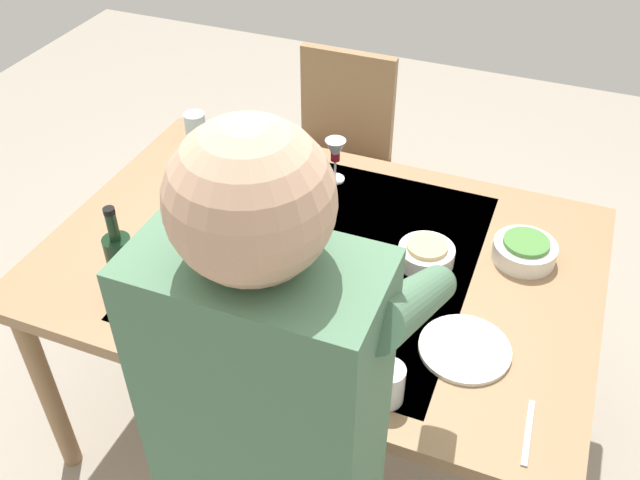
% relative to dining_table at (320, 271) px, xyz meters
% --- Properties ---
extents(ground_plane, '(6.00, 6.00, 0.00)m').
position_rel_dining_table_xyz_m(ground_plane, '(0.00, 0.00, -0.70)').
color(ground_plane, '#9E9384').
extents(dining_table, '(1.58, 1.08, 0.77)m').
position_rel_dining_table_xyz_m(dining_table, '(0.00, 0.00, 0.00)').
color(dining_table, '#93704C').
rests_on(dining_table, ground_plane).
extents(chair_near, '(0.40, 0.40, 0.91)m').
position_rel_dining_table_xyz_m(chair_near, '(0.28, -0.92, -0.17)').
color(chair_near, brown).
rests_on(chair_near, ground_plane).
extents(person_server, '(0.42, 0.61, 1.69)m').
position_rel_dining_table_xyz_m(person_server, '(-0.23, 0.80, 0.26)').
color(person_server, '#2D2D38').
rests_on(person_server, ground_plane).
extents(wine_bottle, '(0.07, 0.07, 0.30)m').
position_rel_dining_table_xyz_m(wine_bottle, '(0.42, 0.36, 0.18)').
color(wine_bottle, black).
rests_on(wine_bottle, dining_table).
extents(wine_glass_left, '(0.07, 0.07, 0.15)m').
position_rel_dining_table_xyz_m(wine_glass_left, '(0.09, -0.37, 0.17)').
color(wine_glass_left, white).
rests_on(wine_glass_left, dining_table).
extents(water_cup_near_left, '(0.08, 0.08, 0.10)m').
position_rel_dining_table_xyz_m(water_cup_near_left, '(-0.34, 0.43, 0.12)').
color(water_cup_near_left, silver).
rests_on(water_cup_near_left, dining_table).
extents(water_cup_near_right, '(0.07, 0.07, 0.11)m').
position_rel_dining_table_xyz_m(water_cup_near_right, '(0.64, -0.42, 0.12)').
color(water_cup_near_right, silver).
rests_on(water_cup_near_right, dining_table).
extents(serving_bowl_pasta, '(0.30, 0.30, 0.07)m').
position_rel_dining_table_xyz_m(serving_bowl_pasta, '(0.21, 0.22, 0.10)').
color(serving_bowl_pasta, white).
rests_on(serving_bowl_pasta, dining_table).
extents(side_bowl_salad, '(0.18, 0.18, 0.07)m').
position_rel_dining_table_xyz_m(side_bowl_salad, '(-0.55, -0.19, 0.10)').
color(side_bowl_salad, white).
rests_on(side_bowl_salad, dining_table).
extents(side_bowl_bread, '(0.16, 0.16, 0.07)m').
position_rel_dining_table_xyz_m(side_bowl_bread, '(-0.30, -0.07, 0.10)').
color(side_bowl_bread, white).
rests_on(side_bowl_bread, dining_table).
extents(dinner_plate_near, '(0.23, 0.23, 0.01)m').
position_rel_dining_table_xyz_m(dinner_plate_near, '(-0.15, 0.33, 0.07)').
color(dinner_plate_near, white).
rests_on(dinner_plate_near, dining_table).
extents(dinner_plate_far, '(0.23, 0.23, 0.01)m').
position_rel_dining_table_xyz_m(dinner_plate_far, '(-0.47, 0.22, 0.07)').
color(dinner_plate_far, white).
rests_on(dinner_plate_far, dining_table).
extents(table_fork, '(0.02, 0.18, 0.00)m').
position_rel_dining_table_xyz_m(table_fork, '(-0.66, 0.40, 0.07)').
color(table_fork, silver).
rests_on(table_fork, dining_table).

